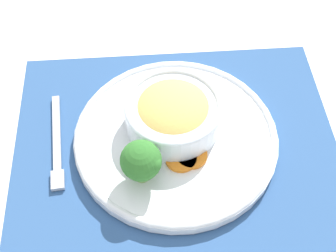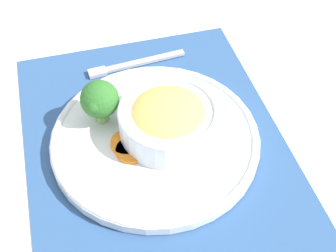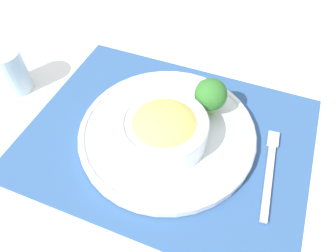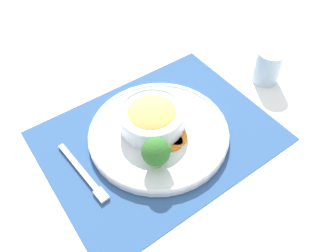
# 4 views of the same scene
# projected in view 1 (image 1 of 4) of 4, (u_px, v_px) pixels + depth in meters

# --- Properties ---
(ground_plane) EXTENTS (4.00, 4.00, 0.00)m
(ground_plane) POSITION_uv_depth(u_px,v_px,m) (176.00, 142.00, 0.76)
(ground_plane) COLOR white
(placemat) EXTENTS (0.57, 0.46, 0.00)m
(placemat) POSITION_uv_depth(u_px,v_px,m) (176.00, 142.00, 0.76)
(placemat) COLOR #2D5184
(placemat) RESTS_ON ground_plane
(plate) EXTENTS (0.32, 0.32, 0.02)m
(plate) POSITION_uv_depth(u_px,v_px,m) (176.00, 137.00, 0.75)
(plate) COLOR silver
(plate) RESTS_ON placemat
(bowl) EXTENTS (0.15, 0.15, 0.06)m
(bowl) POSITION_uv_depth(u_px,v_px,m) (173.00, 113.00, 0.73)
(bowl) COLOR silver
(bowl) RESTS_ON plate
(broccoli_floret) EXTENTS (0.06, 0.06, 0.08)m
(broccoli_floret) POSITION_uv_depth(u_px,v_px,m) (141.00, 161.00, 0.66)
(broccoli_floret) COLOR #84AD5B
(broccoli_floret) RESTS_ON plate
(carrot_slice_near) EXTENTS (0.05, 0.05, 0.01)m
(carrot_slice_near) POSITION_uv_depth(u_px,v_px,m) (181.00, 158.00, 0.71)
(carrot_slice_near) COLOR orange
(carrot_slice_near) RESTS_ON plate
(carrot_slice_middle) EXTENTS (0.05, 0.05, 0.01)m
(carrot_slice_middle) POSITION_uv_depth(u_px,v_px,m) (191.00, 155.00, 0.72)
(carrot_slice_middle) COLOR orange
(carrot_slice_middle) RESTS_ON plate
(fork) EXTENTS (0.05, 0.18, 0.01)m
(fork) POSITION_uv_depth(u_px,v_px,m) (57.00, 150.00, 0.74)
(fork) COLOR #B7B7BC
(fork) RESTS_ON placemat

